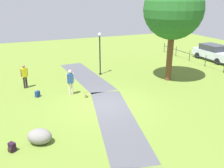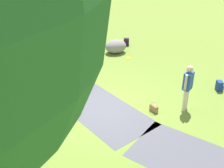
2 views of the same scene
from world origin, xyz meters
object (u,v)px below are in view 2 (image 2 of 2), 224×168
at_px(backpack_by_boulder, 126,42).
at_px(spare_backpack_on_lawn, 219,86).
at_px(handbag_on_grass, 154,108).
at_px(frisbee_on_grass, 128,58).
at_px(lawn_boulder, 116,46).
at_px(woman_with_handbag, 188,85).

height_order(backpack_by_boulder, spare_backpack_on_lawn, same).
bearing_deg(handbag_on_grass, frisbee_on_grass, -43.95).
bearing_deg(frisbee_on_grass, lawn_boulder, -11.10).
relative_size(lawn_boulder, woman_with_handbag, 0.78).
bearing_deg(handbag_on_grass, spare_backpack_on_lawn, -113.70).
distance_m(lawn_boulder, handbag_on_grass, 5.47).
relative_size(handbag_on_grass, frisbee_on_grass, 1.34).
distance_m(lawn_boulder, backpack_by_boulder, 1.19).
bearing_deg(woman_with_handbag, frisbee_on_grass, -30.82).
relative_size(woman_with_handbag, handbag_on_grass, 5.01).
relative_size(backpack_by_boulder, spare_backpack_on_lawn, 1.00).
bearing_deg(backpack_by_boulder, spare_backpack_on_lawn, 163.10).
height_order(lawn_boulder, handbag_on_grass, lawn_boulder).
xyz_separation_m(woman_with_handbag, backpack_by_boulder, (5.23, -3.81, -0.80)).
distance_m(woman_with_handbag, backpack_by_boulder, 6.52).
bearing_deg(backpack_by_boulder, frisbee_on_grass, 128.99).
height_order(woman_with_handbag, frisbee_on_grass, woman_with_handbag).
bearing_deg(frisbee_on_grass, woman_with_handbag, 149.18).
xyz_separation_m(lawn_boulder, backpack_by_boulder, (0.18, -1.16, -0.15)).
relative_size(lawn_boulder, handbag_on_grass, 3.92).
bearing_deg(handbag_on_grass, lawn_boulder, -38.70).
relative_size(woman_with_handbag, frisbee_on_grass, 6.70).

